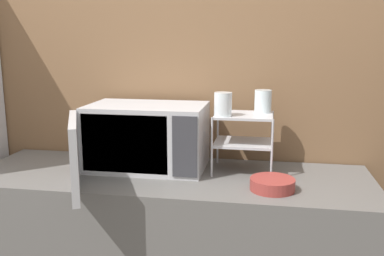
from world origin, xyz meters
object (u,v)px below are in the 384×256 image
(glass_front_left, at_px, (223,104))
(bowl, at_px, (272,184))
(glass_back_right, at_px, (263,101))
(dish_rack, at_px, (243,130))
(microwave, at_px, (144,137))

(glass_front_left, distance_m, bowl, 0.44)
(glass_front_left, height_order, glass_back_right, same)
(dish_rack, bearing_deg, microwave, -174.40)
(glass_back_right, bearing_deg, dish_rack, -143.40)
(microwave, bearing_deg, glass_back_right, 11.15)
(glass_front_left, relative_size, bowl, 0.58)
(bowl, bearing_deg, dish_rack, 119.20)
(glass_back_right, relative_size, bowl, 0.58)
(glass_back_right, bearing_deg, glass_front_left, -143.85)
(bowl, bearing_deg, glass_back_right, 99.68)
(dish_rack, height_order, glass_front_left, glass_front_left)
(glass_front_left, bearing_deg, dish_rack, 35.73)
(microwave, bearing_deg, bowl, -18.35)
(glass_front_left, bearing_deg, glass_back_right, 36.15)
(glass_back_right, height_order, bowl, glass_back_right)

